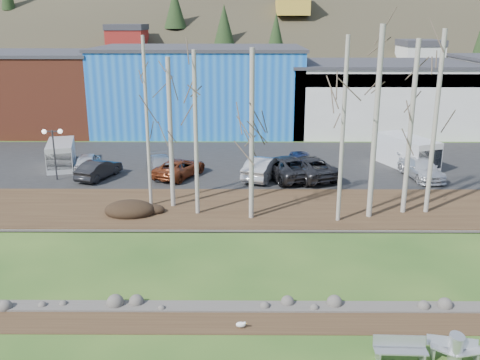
{
  "coord_description": "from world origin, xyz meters",
  "views": [
    {
      "loc": [
        -1.66,
        -15.61,
        10.94
      ],
      "look_at": [
        -1.83,
        12.3,
        2.5
      ],
      "focal_mm": 40.0,
      "sensor_mm": 36.0,
      "label": 1
    }
  ],
  "objects_px": {
    "bench_intact": "(400,350)",
    "car_7": "(421,168)",
    "car_1": "(99,169)",
    "car_2": "(180,168)",
    "bench_damaged": "(454,349)",
    "car_3": "(161,166)",
    "litter_bin": "(456,348)",
    "street_lamp": "(53,140)",
    "car_8": "(284,167)",
    "car_5": "(263,167)",
    "car_4": "(301,163)",
    "van_white": "(408,153)",
    "car_0": "(88,162)",
    "car_6": "(306,167)",
    "van_grey": "(61,155)",
    "seagull": "(241,324)"
  },
  "relations": [
    {
      "from": "bench_intact",
      "to": "car_3",
      "type": "bearing_deg",
      "value": 119.08
    },
    {
      "from": "street_lamp",
      "to": "bench_damaged",
      "type": "bearing_deg",
      "value": -51.7
    },
    {
      "from": "car_8",
      "to": "car_7",
      "type": "bearing_deg",
      "value": 156.71
    },
    {
      "from": "car_8",
      "to": "car_6",
      "type": "bearing_deg",
      "value": 156.82
    },
    {
      "from": "street_lamp",
      "to": "car_8",
      "type": "distance_m",
      "value": 16.06
    },
    {
      "from": "car_2",
      "to": "car_6",
      "type": "xyz_separation_m",
      "value": [
        8.95,
        -0.21,
        0.15
      ]
    },
    {
      "from": "car_3",
      "to": "van_white",
      "type": "relative_size",
      "value": 0.78
    },
    {
      "from": "bench_damaged",
      "to": "car_0",
      "type": "relative_size",
      "value": 0.43
    },
    {
      "from": "car_0",
      "to": "car_1",
      "type": "height_order",
      "value": "car_0"
    },
    {
      "from": "van_white",
      "to": "bench_intact",
      "type": "bearing_deg",
      "value": -128.7
    },
    {
      "from": "seagull",
      "to": "car_3",
      "type": "bearing_deg",
      "value": 124.18
    },
    {
      "from": "bench_intact",
      "to": "van_white",
      "type": "bearing_deg",
      "value": 75.13
    },
    {
      "from": "street_lamp",
      "to": "car_3",
      "type": "xyz_separation_m",
      "value": [
        7.14,
        1.39,
        -2.19
      ]
    },
    {
      "from": "car_1",
      "to": "car_2",
      "type": "relative_size",
      "value": 0.86
    },
    {
      "from": "car_0",
      "to": "litter_bin",
      "type": "bearing_deg",
      "value": 121.81
    },
    {
      "from": "bench_damaged",
      "to": "car_2",
      "type": "distance_m",
      "value": 24.08
    },
    {
      "from": "bench_intact",
      "to": "car_8",
      "type": "distance_m",
      "value": 21.17
    },
    {
      "from": "car_3",
      "to": "car_5",
      "type": "relative_size",
      "value": 0.93
    },
    {
      "from": "car_7",
      "to": "van_white",
      "type": "distance_m",
      "value": 2.84
    },
    {
      "from": "car_0",
      "to": "car_5",
      "type": "relative_size",
      "value": 0.84
    },
    {
      "from": "van_white",
      "to": "van_grey",
      "type": "xyz_separation_m",
      "value": [
        -26.19,
        -0.26,
        -0.18
      ]
    },
    {
      "from": "car_2",
      "to": "car_6",
      "type": "height_order",
      "value": "car_6"
    },
    {
      "from": "bench_intact",
      "to": "car_8",
      "type": "height_order",
      "value": "car_8"
    },
    {
      "from": "seagull",
      "to": "street_lamp",
      "type": "relative_size",
      "value": 0.12
    },
    {
      "from": "litter_bin",
      "to": "street_lamp",
      "type": "height_order",
      "value": "street_lamp"
    },
    {
      "from": "bench_intact",
      "to": "street_lamp",
      "type": "xyz_separation_m",
      "value": [
        -18.25,
        20.39,
        2.53
      ]
    },
    {
      "from": "street_lamp",
      "to": "van_grey",
      "type": "distance_m",
      "value": 3.75
    },
    {
      "from": "car_4",
      "to": "car_3",
      "type": "bearing_deg",
      "value": -177.38
    },
    {
      "from": "litter_bin",
      "to": "van_white",
      "type": "xyz_separation_m",
      "value": [
        5.35,
        23.69,
        0.86
      ]
    },
    {
      "from": "street_lamp",
      "to": "car_8",
      "type": "xyz_separation_m",
      "value": [
        15.91,
        0.65,
        -2.03
      ]
    },
    {
      "from": "seagull",
      "to": "car_4",
      "type": "xyz_separation_m",
      "value": [
        4.31,
        20.31,
        0.73
      ]
    },
    {
      "from": "bench_damaged",
      "to": "car_3",
      "type": "height_order",
      "value": "car_3"
    },
    {
      "from": "car_5",
      "to": "car_2",
      "type": "bearing_deg",
      "value": 16.87
    },
    {
      "from": "seagull",
      "to": "car_2",
      "type": "height_order",
      "value": "car_2"
    },
    {
      "from": "car_8",
      "to": "car_5",
      "type": "bearing_deg",
      "value": -16.75
    },
    {
      "from": "car_1",
      "to": "car_2",
      "type": "bearing_deg",
      "value": -155.36
    },
    {
      "from": "car_2",
      "to": "car_5",
      "type": "relative_size",
      "value": 0.98
    },
    {
      "from": "street_lamp",
      "to": "car_6",
      "type": "xyz_separation_m",
      "value": [
        17.47,
        0.65,
        -2.03
      ]
    },
    {
      "from": "bench_intact",
      "to": "car_7",
      "type": "relative_size",
      "value": 0.37
    },
    {
      "from": "litter_bin",
      "to": "car_4",
      "type": "distance_m",
      "value": 22.29
    },
    {
      "from": "bench_intact",
      "to": "van_grey",
      "type": "relative_size",
      "value": 0.37
    },
    {
      "from": "van_white",
      "to": "van_grey",
      "type": "bearing_deg",
      "value": 158.78
    },
    {
      "from": "car_1",
      "to": "car_2",
      "type": "distance_m",
      "value": 5.66
    },
    {
      "from": "car_1",
      "to": "van_grey",
      "type": "distance_m",
      "value": 4.53
    },
    {
      "from": "car_3",
      "to": "car_8",
      "type": "xyz_separation_m",
      "value": [
        8.77,
        -0.74,
        0.15
      ]
    },
    {
      "from": "litter_bin",
      "to": "bench_damaged",
      "type": "bearing_deg",
      "value": 175.38
    },
    {
      "from": "car_6",
      "to": "van_white",
      "type": "relative_size",
      "value": 1.01
    },
    {
      "from": "car_0",
      "to": "van_white",
      "type": "xyz_separation_m",
      "value": [
        23.95,
        1.12,
        0.46
      ]
    },
    {
      "from": "bench_damaged",
      "to": "car_4",
      "type": "xyz_separation_m",
      "value": [
        -2.81,
        22.1,
        0.53
      ]
    },
    {
      "from": "car_4",
      "to": "street_lamp",
      "type": "bearing_deg",
      "value": -173.84
    }
  ]
}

